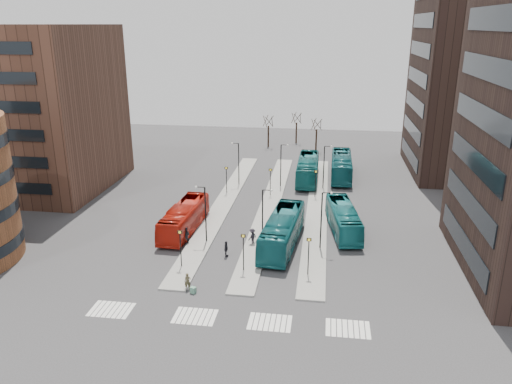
# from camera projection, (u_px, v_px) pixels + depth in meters

# --- Properties ---
(ground) EXTENTS (160.00, 160.00, 0.00)m
(ground) POSITION_uv_depth(u_px,v_px,m) (194.00, 348.00, 35.75)
(ground) COLOR #2F2F31
(ground) RESTS_ON ground
(island_left) EXTENTS (2.50, 45.00, 0.15)m
(island_left) POSITION_uv_depth(u_px,v_px,m) (224.00, 203.00, 64.40)
(island_left) COLOR gray
(island_left) RESTS_ON ground
(island_mid) EXTENTS (2.50, 45.00, 0.15)m
(island_mid) POSITION_uv_depth(u_px,v_px,m) (270.00, 205.00, 63.60)
(island_mid) COLOR gray
(island_mid) RESTS_ON ground
(island_right) EXTENTS (2.50, 45.00, 0.15)m
(island_right) POSITION_uv_depth(u_px,v_px,m) (317.00, 208.00, 62.80)
(island_right) COLOR gray
(island_right) RESTS_ON ground
(suitcase) EXTENTS (0.55, 0.50, 0.56)m
(suitcase) POSITION_uv_depth(u_px,v_px,m) (193.00, 290.00, 42.97)
(suitcase) COLOR #1B4C96
(suitcase) RESTS_ON ground
(red_bus) EXTENTS (3.17, 11.25, 3.10)m
(red_bus) POSITION_uv_depth(u_px,v_px,m) (184.00, 218.00, 55.53)
(red_bus) COLOR #B31A0D
(red_bus) RESTS_ON ground
(teal_bus_a) EXTENTS (4.02, 12.51, 3.42)m
(teal_bus_a) POSITION_uv_depth(u_px,v_px,m) (282.00, 231.00, 51.71)
(teal_bus_a) COLOR #12565B
(teal_bus_a) RESTS_ON ground
(teal_bus_b) EXTENTS (2.92, 12.45, 3.47)m
(teal_bus_b) POSITION_uv_depth(u_px,v_px,m) (308.00, 169.00, 73.54)
(teal_bus_b) COLOR #125D5D
(teal_bus_b) RESTS_ON ground
(teal_bus_c) EXTENTS (4.04, 11.10, 3.02)m
(teal_bus_c) POSITION_uv_depth(u_px,v_px,m) (343.00, 219.00, 55.41)
(teal_bus_c) COLOR #166B70
(teal_bus_c) RESTS_ON ground
(teal_bus_d) EXTENTS (3.04, 12.49, 3.47)m
(teal_bus_d) POSITION_uv_depth(u_px,v_px,m) (341.00, 166.00, 75.03)
(teal_bus_d) COLOR #12565C
(teal_bus_d) RESTS_ON ground
(traveller) EXTENTS (0.64, 0.50, 1.55)m
(traveller) POSITION_uv_depth(u_px,v_px,m) (188.00, 282.00, 43.39)
(traveller) COLOR #433D28
(traveller) RESTS_ON ground
(commuter_a) EXTENTS (0.92, 0.72, 1.86)m
(commuter_a) POSITION_uv_depth(u_px,v_px,m) (186.00, 236.00, 52.43)
(commuter_a) COLOR black
(commuter_a) RESTS_ON ground
(commuter_b) EXTENTS (0.41, 0.97, 1.65)m
(commuter_b) POSITION_uv_depth(u_px,v_px,m) (226.00, 249.00, 49.54)
(commuter_b) COLOR black
(commuter_b) RESTS_ON ground
(commuter_c) EXTENTS (1.15, 1.30, 1.75)m
(commuter_c) POSITION_uv_depth(u_px,v_px,m) (252.00, 237.00, 52.33)
(commuter_c) COLOR black
(commuter_c) RESTS_ON ground
(crosswalk_stripes) EXTENTS (22.35, 2.40, 0.01)m
(crosswalk_stripes) POSITION_uv_depth(u_px,v_px,m) (229.00, 319.00, 39.27)
(crosswalk_stripes) COLOR silver
(crosswalk_stripes) RESTS_ON ground
(office_block) EXTENTS (25.00, 20.12, 22.00)m
(office_block) POSITION_uv_depth(u_px,v_px,m) (14.00, 108.00, 68.63)
(office_block) COLOR #4E3024
(office_block) RESTS_ON ground
(tower_far) EXTENTS (20.12, 20.00, 30.00)m
(tower_far) POSITION_uv_depth(u_px,v_px,m) (488.00, 74.00, 73.58)
(tower_far) COLOR black
(tower_far) RESTS_ON ground
(sign_poles) EXTENTS (12.45, 22.12, 3.65)m
(sign_poles) POSITION_uv_depth(u_px,v_px,m) (259.00, 207.00, 56.34)
(sign_poles) COLOR black
(sign_poles) RESTS_ON ground
(lamp_posts) EXTENTS (14.04, 20.24, 6.12)m
(lamp_posts) POSITION_uv_depth(u_px,v_px,m) (273.00, 184.00, 60.51)
(lamp_posts) COLOR black
(lamp_posts) RESTS_ON ground
(bare_trees) EXTENTS (10.97, 8.14, 5.90)m
(bare_trees) POSITION_uv_depth(u_px,v_px,m) (293.00, 133.00, 93.29)
(bare_trees) COLOR black
(bare_trees) RESTS_ON ground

